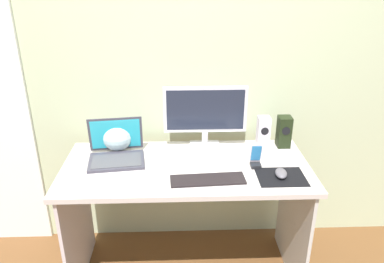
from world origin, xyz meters
TOP-DOWN VIEW (x-y plane):
  - wall_back at (0.00, 0.41)m, footprint 6.00×0.04m
  - desk at (0.00, 0.00)m, footprint 1.36×0.63m
  - monitor at (0.12, 0.23)m, footprint 0.49×0.14m
  - speaker_right at (0.60, 0.22)m, footprint 0.08×0.09m
  - speaker_near_monitor at (0.47, 0.22)m, footprint 0.07×0.08m
  - laptop at (-0.39, 0.09)m, footprint 0.33×0.29m
  - fishbowl at (-0.40, 0.22)m, footprint 0.19×0.19m
  - keyboard_external at (0.11, -0.17)m, footprint 0.39×0.14m
  - mousepad at (0.49, -0.15)m, footprint 0.25×0.20m
  - mouse at (0.49, -0.14)m, footprint 0.07×0.11m
  - phone_in_dock at (0.38, -0.03)m, footprint 0.06×0.06m

SIDE VIEW (x-z plane):
  - desk at x=0.00m, z-range 0.22..0.97m
  - mousepad at x=0.49m, z-range 0.76..0.76m
  - keyboard_external at x=0.11m, z-range 0.76..0.77m
  - mouse at x=0.49m, z-range 0.76..0.80m
  - laptop at x=-0.39m, z-range 0.69..0.92m
  - phone_in_dock at x=0.38m, z-range 0.74..0.87m
  - fishbowl at x=-0.40m, z-range 0.75..0.94m
  - speaker_near_monitor at x=0.47m, z-range 0.76..0.95m
  - speaker_right at x=0.60m, z-range 0.76..0.95m
  - monitor at x=0.12m, z-range 0.78..1.16m
  - wall_back at x=0.00m, z-range 0.00..2.50m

